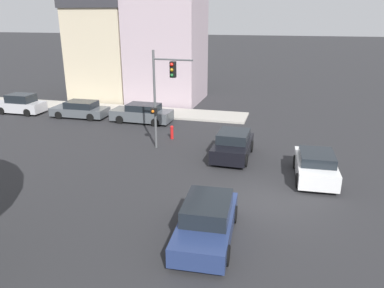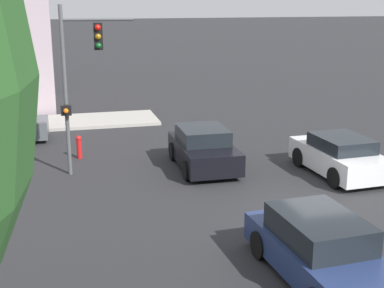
% 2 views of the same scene
% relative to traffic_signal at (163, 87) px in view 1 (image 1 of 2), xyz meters
% --- Properties ---
extents(ground_plane, '(300.00, 300.00, 0.00)m').
position_rel_traffic_signal_xyz_m(ground_plane, '(-5.31, -6.60, -3.80)').
color(ground_plane, '#28282B').
extents(rowhouse_backdrop, '(8.09, 12.37, 12.72)m').
position_rel_traffic_signal_xyz_m(rowhouse_backdrop, '(13.64, 6.85, 1.85)').
color(rowhouse_backdrop, '#B29EA8').
rests_on(rowhouse_backdrop, ground_plane).
extents(traffic_signal, '(0.48, 2.59, 5.89)m').
position_rel_traffic_signal_xyz_m(traffic_signal, '(0.00, 0.00, 0.00)').
color(traffic_signal, '#515456').
rests_on(traffic_signal, ground_plane).
extents(crossing_car_0, '(4.48, 2.15, 1.47)m').
position_rel_traffic_signal_xyz_m(crossing_car_0, '(-8.83, -4.62, -3.11)').
color(crossing_car_0, navy).
rests_on(crossing_car_0, ground_plane).
extents(crossing_car_1, '(4.07, 2.10, 1.43)m').
position_rel_traffic_signal_xyz_m(crossing_car_1, '(-2.33, -8.69, -3.10)').
color(crossing_car_1, silver).
rests_on(crossing_car_1, ground_plane).
extents(crossing_car_3, '(3.94, 2.07, 1.50)m').
position_rel_traffic_signal_xyz_m(crossing_car_3, '(-0.35, -4.26, -3.08)').
color(crossing_car_3, black).
rests_on(crossing_car_3, ground_plane).
extents(parked_car_0, '(1.98, 4.65, 1.42)m').
position_rel_traffic_signal_xyz_m(parked_car_0, '(5.36, 3.58, -3.12)').
color(parked_car_0, '#4C5156').
rests_on(parked_car_0, ground_plane).
extents(parked_car_1, '(2.03, 4.47, 1.31)m').
position_rel_traffic_signal_xyz_m(parked_car_1, '(5.48, 8.91, -3.18)').
color(parked_car_1, '#4C5156').
rests_on(parked_car_1, ground_plane).
extents(parked_car_2, '(1.84, 3.98, 1.61)m').
position_rel_traffic_signal_xyz_m(parked_car_2, '(5.43, 14.42, -3.06)').
color(parked_car_2, '#B7B7BC').
rests_on(parked_car_2, ground_plane).
extents(fire_hydrant, '(0.22, 0.22, 0.92)m').
position_rel_traffic_signal_xyz_m(fire_hydrant, '(1.98, 0.13, -3.31)').
color(fire_hydrant, red).
rests_on(fire_hydrant, ground_plane).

